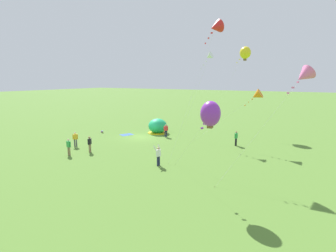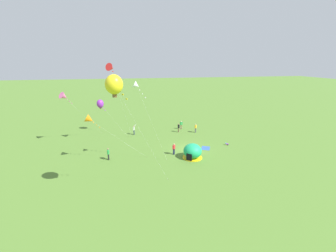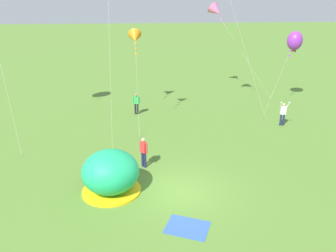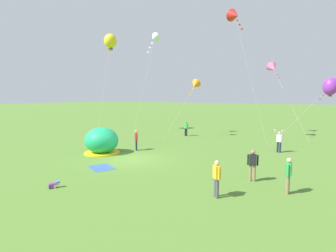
% 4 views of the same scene
% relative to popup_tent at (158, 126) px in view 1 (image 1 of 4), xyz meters
% --- Properties ---
extents(ground_plane, '(300.00, 300.00, 0.00)m').
position_rel_popup_tent_xyz_m(ground_plane, '(3.25, -0.48, -1.00)').
color(ground_plane, '#517A2D').
extents(popup_tent, '(2.81, 2.81, 2.10)m').
position_rel_popup_tent_xyz_m(popup_tent, '(0.00, 0.00, 0.00)').
color(popup_tent, '#1EAD6B').
rests_on(popup_tent, ground).
extents(picnic_blanket, '(2.10, 1.91, 0.01)m').
position_rel_popup_tent_xyz_m(picnic_blanket, '(3.11, -3.18, -0.99)').
color(picnic_blanket, '#3359A5').
rests_on(picnic_blanket, ground).
extents(toddler_crawling, '(0.43, 0.54, 0.32)m').
position_rel_popup_tent_xyz_m(toddler_crawling, '(3.75, -7.12, -0.82)').
color(toddler_crawling, purple).
rests_on(toddler_crawling, ground).
extents(person_near_tent, '(0.58, 0.29, 1.72)m').
position_rel_popup_tent_xyz_m(person_near_tent, '(1.70, 11.73, -0.03)').
color(person_near_tent, black).
rests_on(person_near_tent, ground).
extents(person_center_field, '(0.42, 0.49, 1.72)m').
position_rel_popup_tent_xyz_m(person_center_field, '(1.71, 2.33, -0.03)').
color(person_center_field, '#1E2347').
rests_on(person_center_field, ground).
extents(person_strolling, '(0.68, 0.54, 1.89)m').
position_rel_popup_tent_xyz_m(person_strolling, '(12.27, 7.60, 0.00)').
color(person_strolling, '#1E2347').
rests_on(person_strolling, ground).
extents(person_far_back, '(0.44, 0.45, 1.72)m').
position_rel_popup_tent_xyz_m(person_far_back, '(11.22, -4.14, -0.03)').
color(person_far_back, '#4C4C51').
rests_on(person_far_back, ground).
extents(person_watching_sky, '(0.58, 0.32, 1.72)m').
position_rel_popup_tent_xyz_m(person_watching_sky, '(12.10, -0.98, -0.03)').
color(person_watching_sky, '#8C7251').
rests_on(person_watching_sky, ground).
extents(person_with_toddler, '(0.25, 0.59, 1.72)m').
position_rel_popup_tent_xyz_m(person_with_toddler, '(13.97, -1.99, -0.03)').
color(person_with_toddler, '#8C7251').
rests_on(person_with_toddler, ground).
extents(kite_purple, '(5.17, 5.50, 6.29)m').
position_rel_popup_tent_xyz_m(kite_purple, '(15.68, 13.61, 4.47)').
color(kite_purple, silver).
rests_on(kite_purple, ground).
extents(kite_orange, '(1.13, 8.08, 6.63)m').
position_rel_popup_tent_xyz_m(kite_orange, '(1.84, 13.77, 4.91)').
color(kite_orange, silver).
rests_on(kite_orange, ground).
extents(kite_red, '(4.96, 3.58, 13.08)m').
position_rel_popup_tent_xyz_m(kite_red, '(7.33, 10.80, 11.34)').
color(kite_red, silver).
rests_on(kite_red, ground).
extents(kite_yellow, '(3.40, 6.14, 12.27)m').
position_rel_popup_tent_xyz_m(kite_yellow, '(-8.00, 9.98, 10.38)').
color(kite_yellow, silver).
rests_on(kite_yellow, ground).
extents(kite_white, '(0.98, 4.40, 10.98)m').
position_rel_popup_tent_xyz_m(kite_white, '(0.15, 7.56, 9.40)').
color(kite_white, silver).
rests_on(kite_white, ground).
extents(kite_pink, '(5.46, 5.85, 8.66)m').
position_rel_popup_tent_xyz_m(kite_pink, '(9.82, 18.47, 6.89)').
color(kite_pink, silver).
rests_on(kite_pink, ground).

